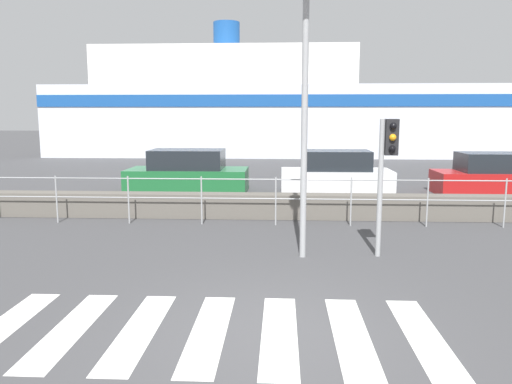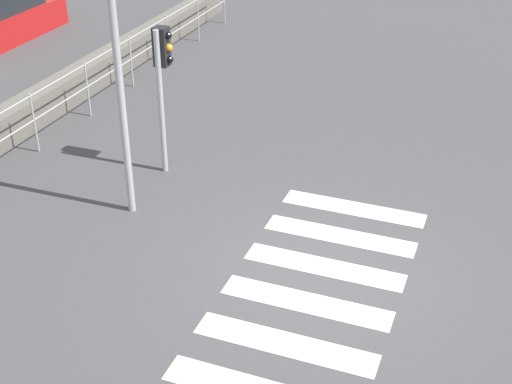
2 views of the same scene
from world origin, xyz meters
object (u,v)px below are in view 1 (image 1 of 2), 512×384
Objects in this scene: traffic_light_far at (387,156)px; parked_car_white at (336,175)px; parked_car_green at (188,174)px; streetlamp at (306,60)px; ferry_boat at (269,110)px; parked_car_red at (495,177)px.

traffic_light_far is 0.69× the size of parked_car_white.
parked_car_white is at bearing 0.00° from parked_car_green.
streetlamp is 25.94m from ferry_boat.
streetlamp is 8.99m from parked_car_white.
parked_car_red is (5.40, 7.99, -1.34)m from traffic_light_far.
ferry_boat reaches higher than parked_car_green.
parked_car_red is (10.75, 0.00, -0.03)m from parked_car_green.
streetlamp is 1.55× the size of parked_car_white.
ferry_boat is 17.96m from parked_car_white.
streetlamp is 0.19× the size of ferry_boat.
traffic_light_far is 0.66× the size of parked_car_red.
parked_car_white is (5.27, 0.00, -0.01)m from parked_car_green.
streetlamp is 11.29m from parked_car_red.
ferry_boat is 7.59× the size of parked_car_red.
parked_car_green reaches higher than parked_car_white.
ferry_boat is 19.58m from parked_car_red.
parked_car_red is at bearing -64.78° from ferry_boat.
traffic_light_far is 0.63× the size of parked_car_green.
ferry_boat is at bearing 115.22° from parked_car_red.
traffic_light_far reaches higher than parked_car_white.
parked_car_white is at bearing 180.00° from parked_car_red.
parked_car_red is at bearing 50.02° from streetlamp.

